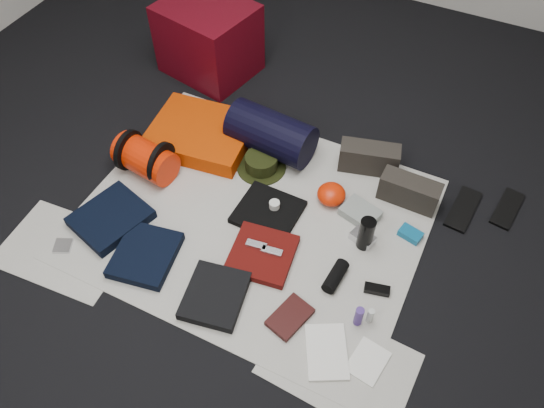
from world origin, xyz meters
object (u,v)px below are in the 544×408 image
at_px(navy_duffel, 271,133).
at_px(compact_camera, 362,238).
at_px(sleeping_pad, 201,134).
at_px(paperback_book, 290,317).
at_px(red_cabinet, 209,39).
at_px(stuff_sack, 145,158).
at_px(water_bottle, 366,234).

height_order(navy_duffel, compact_camera, navy_duffel).
height_order(sleeping_pad, paperback_book, sleeping_pad).
bearing_deg(sleeping_pad, compact_camera, -13.69).
relative_size(red_cabinet, navy_duffel, 1.14).
height_order(stuff_sack, navy_duffel, navy_duffel).
height_order(sleeping_pad, stuff_sack, stuff_sack).
bearing_deg(water_bottle, navy_duffel, 150.86).
height_order(red_cabinet, navy_duffel, red_cabinet).
distance_m(water_bottle, compact_camera, 0.07).
xyz_separation_m(navy_duffel, water_bottle, (0.66, -0.37, -0.03)).
xyz_separation_m(navy_duffel, paperback_book, (0.51, -0.86, -0.10)).
xyz_separation_m(navy_duffel, compact_camera, (0.65, -0.35, -0.10)).
xyz_separation_m(stuff_sack, paperback_book, (1.02, -0.44, -0.08)).
relative_size(red_cabinet, compact_camera, 4.56).
distance_m(stuff_sack, water_bottle, 1.17).
distance_m(red_cabinet, stuff_sack, 0.91).
bearing_deg(stuff_sack, compact_camera, 3.44).
bearing_deg(paperback_book, stuff_sack, 172.66).
distance_m(red_cabinet, navy_duffel, 0.80).
bearing_deg(red_cabinet, compact_camera, -20.88).
xyz_separation_m(red_cabinet, compact_camera, (1.29, -0.82, -0.18)).
distance_m(stuff_sack, navy_duffel, 0.66).
height_order(red_cabinet, compact_camera, red_cabinet).
relative_size(navy_duffel, compact_camera, 4.01).
bearing_deg(water_bottle, stuff_sack, -177.51).
relative_size(red_cabinet, paperback_book, 2.70).
distance_m(compact_camera, paperback_book, 0.53).
xyz_separation_m(red_cabinet, paperback_book, (1.16, -1.34, -0.19)).
distance_m(navy_duffel, paperback_book, 1.01).
height_order(stuff_sack, water_bottle, stuff_sack).
height_order(red_cabinet, paperback_book, red_cabinet).
relative_size(compact_camera, paperback_book, 0.59).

